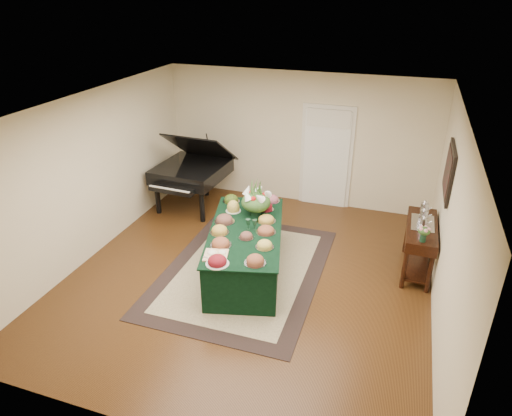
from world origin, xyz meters
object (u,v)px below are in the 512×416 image
(floral_centerpiece, at_px, (256,199))
(mahogany_sideboard, at_px, (421,236))
(buffet_table, at_px, (246,250))
(grand_piano, at_px, (191,171))

(floral_centerpiece, relative_size, mahogany_sideboard, 0.38)
(buffet_table, relative_size, grand_piano, 1.56)
(buffet_table, relative_size, floral_centerpiece, 5.08)
(buffet_table, distance_m, mahogany_sideboard, 2.75)
(grand_piano, xyz_separation_m, mahogany_sideboard, (4.44, -1.02, -0.15))
(floral_centerpiece, xyz_separation_m, mahogany_sideboard, (2.60, 0.36, -0.42))
(floral_centerpiece, bearing_deg, buffet_table, -89.54)
(floral_centerpiece, distance_m, grand_piano, 2.32)
(floral_centerpiece, xyz_separation_m, grand_piano, (-1.84, 1.38, -0.27))
(buffet_table, distance_m, grand_piano, 2.68)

